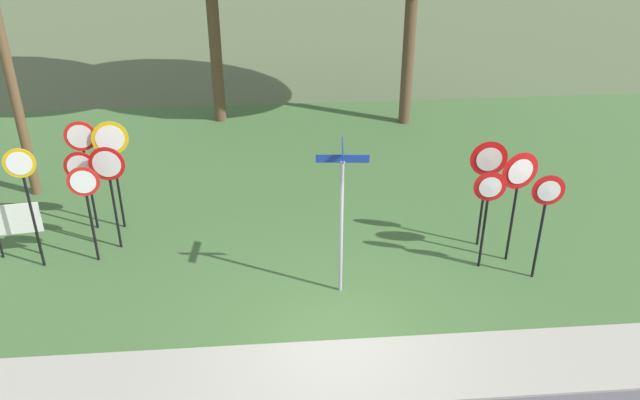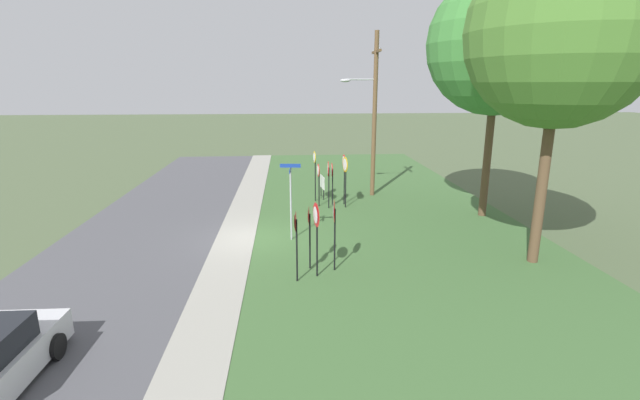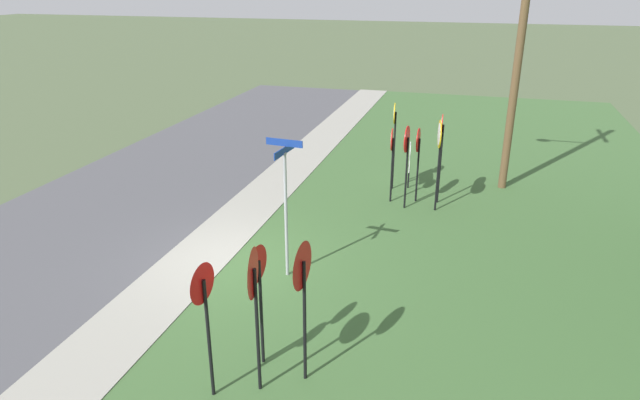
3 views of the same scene
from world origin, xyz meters
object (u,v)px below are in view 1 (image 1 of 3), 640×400
Objects in this scene: stop_sign_far_left at (83,178)px; yield_sign_far_right at (546,204)px; notice_board at (14,222)px; stop_sign_far_center at (112,151)px; stop_sign_near_left at (109,176)px; street_name_post at (342,209)px; stop_sign_near_right at (84,153)px; stop_sign_center_tall at (86,195)px; yield_sign_near_right at (488,198)px; yield_sign_far_left at (488,169)px; stop_sign_far_right at (25,185)px; yield_sign_near_left at (519,181)px.

yield_sign_far_right is (9.22, -2.09, 0.12)m from stop_sign_far_left.
stop_sign_far_center is at bearing 20.14° from notice_board.
stop_sign_near_left is 5.02m from street_name_post.
stop_sign_near_right reaches higher than stop_sign_far_center.
street_name_post is at bearing -172.98° from yield_sign_far_right.
stop_sign_far_center is 1.18× the size of stop_sign_center_tall.
street_name_post is at bearing -163.71° from yield_sign_near_right.
stop_sign_far_center is (-0.07, 0.87, 0.16)m from stop_sign_near_left.
yield_sign_far_left reaches higher than stop_sign_center_tall.
notice_board is at bearing -178.55° from yield_sign_far_left.
stop_sign_near_left is 7.85m from yield_sign_far_left.
yield_sign_far_right is (10.09, -1.25, -0.21)m from stop_sign_far_right.
stop_sign_center_tall reaches higher than notice_board.
notice_board is at bearing 176.48° from yield_sign_far_right.
yield_sign_near_right is 0.89× the size of yield_sign_far_left.
stop_sign_near_right is 6.01m from street_name_post.
stop_sign_far_center is at bearing 98.22° from stop_sign_near_left.
yield_sign_near_right is at bearing 16.10° from street_name_post.
stop_sign_far_left is (0.07, -0.63, -0.31)m from stop_sign_near_right.
notice_board is (-9.90, 0.42, -1.03)m from yield_sign_far_left.
notice_board is (-1.38, -1.01, -1.08)m from stop_sign_near_right.
yield_sign_near_left is 0.72m from yield_sign_near_right.
stop_sign_center_tall is at bearing -0.17° from stop_sign_far_right.
yield_sign_far_right is 0.75× the size of street_name_post.
yield_sign_far_right is 1.87× the size of notice_board.
yield_sign_far_right is at bearing -10.90° from stop_sign_far_left.
stop_sign_near_right is 9.68m from yield_sign_far_right.
stop_sign_far_right reaches higher than yield_sign_far_left.
stop_sign_near_left is at bearing -94.95° from stop_sign_far_center.
stop_sign_near_right is 0.84× the size of street_name_post.
yield_sign_near_left is 0.77m from yield_sign_far_left.
stop_sign_far_center is 2.10× the size of notice_board.
stop_sign_far_left is at bearing 8.35° from notice_board.
stop_sign_far_center reaches higher than stop_sign_near_left.
yield_sign_near_right is (8.23, -1.63, 0.04)m from stop_sign_far_left.
yield_sign_near_left reaches higher than stop_sign_center_tall.
yield_sign_near_right is (7.62, -1.37, -0.12)m from stop_sign_near_left.
yield_sign_near_right is (8.01, -0.90, 0.05)m from stop_sign_center_tall.
stop_sign_center_tall is 0.89× the size of yield_sign_far_left.
stop_sign_center_tall is at bearing -113.10° from stop_sign_far_center.
stop_sign_far_right reaches higher than yield_sign_near_right.
street_name_post reaches higher than stop_sign_near_left.
stop_sign_near_left is 1.09× the size of yield_sign_near_right.
stop_sign_center_tall is at bearing 179.14° from yield_sign_near_right.
yield_sign_near_left is at bearing -9.41° from stop_sign_center_tall.
stop_sign_far_center is 1.04× the size of yield_sign_near_left.
yield_sign_far_left is (9.32, 0.04, -0.06)m from stop_sign_far_right.
stop_sign_far_left is 9.00m from yield_sign_near_left.
stop_sign_near_right is at bearing 174.34° from yield_sign_far_left.
stop_sign_far_center reaches higher than yield_sign_near_left.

